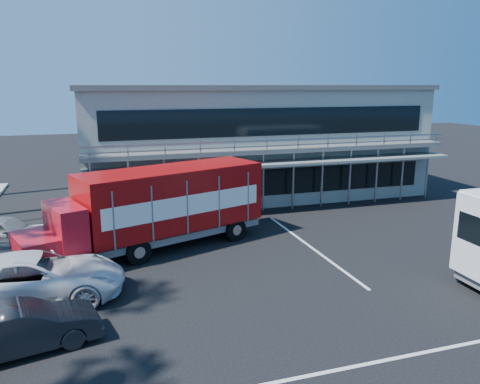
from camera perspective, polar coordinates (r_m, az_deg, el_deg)
name	(u,v)px	position (r m, az deg, el deg)	size (l,w,h in m)	color
ground	(297,276)	(18.75, 6.96, -10.14)	(120.00, 120.00, 0.00)	black
building	(249,139)	(32.47, 1.04, 6.49)	(22.40, 12.00, 7.30)	gray
red_truck	(158,206)	(21.23, -10.00, -1.72)	(11.10, 5.99, 3.67)	#A30D19
parked_car_b	(23,328)	(14.89, -24.94, -14.82)	(1.46, 4.19, 1.38)	black
parked_car_c	(35,278)	(17.81, -23.71, -9.55)	(2.78, 6.02, 1.67)	silver
parked_car_e	(4,232)	(24.14, -26.87, -4.33)	(1.72, 4.28, 1.46)	gray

